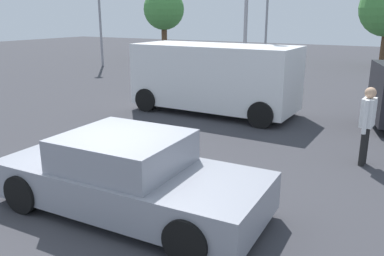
{
  "coord_description": "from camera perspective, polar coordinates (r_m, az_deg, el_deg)",
  "views": [
    {
      "loc": [
        4.19,
        -4.62,
        3.08
      ],
      "look_at": [
        0.39,
        2.03,
        0.9
      ],
      "focal_mm": 37.31,
      "sensor_mm": 36.0,
      "label": 1
    }
  ],
  "objects": [
    {
      "name": "tree_back_left",
      "position": [
        29.64,
        -4.05,
        16.52
      ],
      "size": [
        2.88,
        2.88,
        4.91
      ],
      "color": "brown",
      "rests_on": "ground_plane"
    },
    {
      "name": "van_white",
      "position": [
        12.91,
        3.22,
        7.37
      ],
      "size": [
        5.23,
        2.3,
        2.18
      ],
      "rotation": [
        0.0,
        0.0,
        3.13
      ],
      "color": "white",
      "rests_on": "ground_plane"
    },
    {
      "name": "pedestrian",
      "position": [
        9.02,
        23.78,
        1.13
      ],
      "size": [
        0.27,
        0.57,
        1.67
      ],
      "rotation": [
        0.0,
        0.0,
        3.06
      ],
      "color": "black",
      "rests_on": "ground_plane"
    },
    {
      "name": "ground_plane",
      "position": [
        6.96,
        -11.38,
        -10.73
      ],
      "size": [
        80.0,
        80.0,
        0.0
      ],
      "primitive_type": "plane",
      "color": "#38383D"
    },
    {
      "name": "sedan_foreground",
      "position": [
        6.52,
        -9.0,
        -6.82
      ],
      "size": [
        4.46,
        2.07,
        1.27
      ],
      "rotation": [
        0.0,
        0.0,
        0.03
      ],
      "color": "gray",
      "rests_on": "ground_plane"
    }
  ]
}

